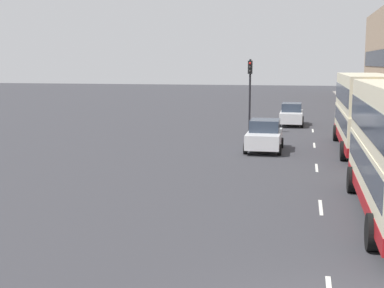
{
  "coord_description": "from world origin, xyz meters",
  "views": [
    {
      "loc": [
        -0.66,
        -9.8,
        4.94
      ],
      "look_at": [
        -6.85,
        19.56,
        0.37
      ],
      "focal_mm": 50.0,
      "sensor_mm": 36.0,
      "label": 1
    }
  ],
  "objects_px": {
    "car_0": "(264,136)",
    "traffic_light_far_kerb": "(250,84)",
    "double_decker_bus_ahead": "(364,111)",
    "car_1": "(291,114)"
  },
  "relations": [
    {
      "from": "car_0",
      "to": "traffic_light_far_kerb",
      "type": "bearing_deg",
      "value": -77.5
    },
    {
      "from": "double_decker_bus_ahead",
      "to": "car_0",
      "type": "distance_m",
      "value": 5.74
    },
    {
      "from": "car_1",
      "to": "traffic_light_far_kerb",
      "type": "distance_m",
      "value": 7.03
    },
    {
      "from": "double_decker_bus_ahead",
      "to": "car_1",
      "type": "distance_m",
      "value": 12.76
    },
    {
      "from": "double_decker_bus_ahead",
      "to": "car_1",
      "type": "xyz_separation_m",
      "value": [
        -4.27,
        11.94,
        -1.42
      ]
    },
    {
      "from": "traffic_light_far_kerb",
      "to": "car_0",
      "type": "bearing_deg",
      "value": -77.5
    },
    {
      "from": "car_0",
      "to": "traffic_light_far_kerb",
      "type": "relative_size",
      "value": 0.79
    },
    {
      "from": "car_1",
      "to": "traffic_light_far_kerb",
      "type": "height_order",
      "value": "traffic_light_far_kerb"
    },
    {
      "from": "car_0",
      "to": "car_1",
      "type": "height_order",
      "value": "car_0"
    },
    {
      "from": "double_decker_bus_ahead",
      "to": "car_1",
      "type": "height_order",
      "value": "double_decker_bus_ahead"
    }
  ]
}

